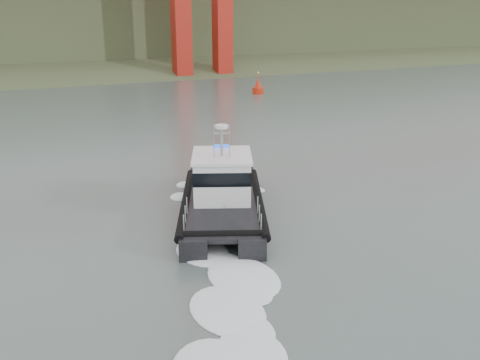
% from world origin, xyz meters
% --- Properties ---
extents(ground, '(400.00, 400.00, 0.00)m').
position_xyz_m(ground, '(0.00, 0.00, 0.00)').
color(ground, '#45524F').
rests_on(ground, ground).
extents(headlands, '(500.00, 105.36, 27.12)m').
position_xyz_m(headlands, '(0.00, 125.50, 7.05)').
color(headlands, '#42502D').
rests_on(headlands, ground).
extents(patrol_boat, '(8.74, 12.87, 5.88)m').
position_xyz_m(patrol_boat, '(-2.20, 8.68, 1.47)').
color(patrol_boat, black).
rests_on(patrol_boat, ground).
extents(nav_buoy, '(1.64, 1.64, 3.43)m').
position_xyz_m(nav_buoy, '(21.89, 51.90, 0.90)').
color(nav_buoy, red).
rests_on(nav_buoy, ground).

